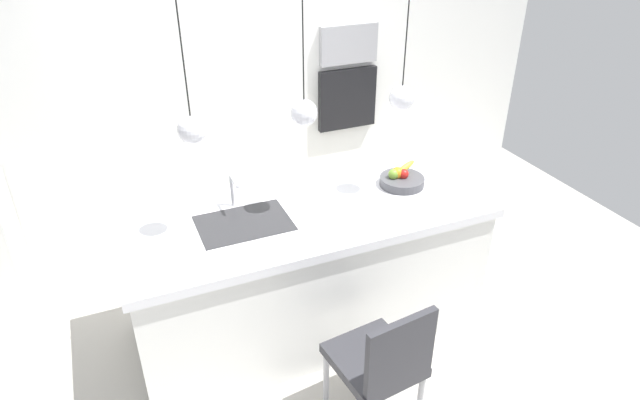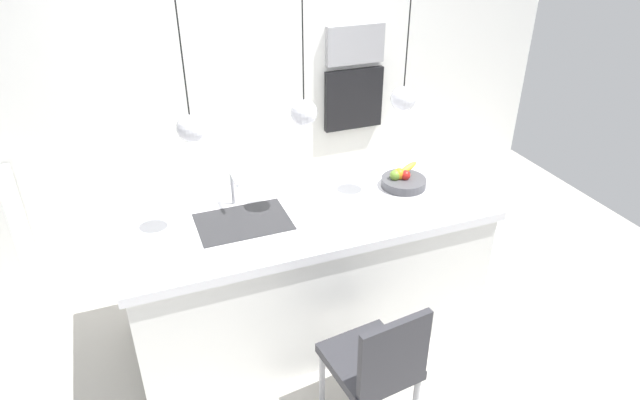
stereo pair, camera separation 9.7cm
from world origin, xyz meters
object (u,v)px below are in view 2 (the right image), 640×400
at_px(fruit_bowl, 403,180).
at_px(microwave, 355,44).
at_px(oven, 353,99).
at_px(chair_near, 377,362).

height_order(fruit_bowl, microwave, microwave).
height_order(oven, chair_near, oven).
relative_size(microwave, chair_near, 0.60).
bearing_deg(oven, fruit_bowl, -101.63).
relative_size(fruit_bowl, chair_near, 0.34).
distance_m(fruit_bowl, chair_near, 1.31).
bearing_deg(microwave, chair_near, -111.27).
bearing_deg(fruit_bowl, microwave, 78.37).
bearing_deg(microwave, oven, 0.00).
xyz_separation_m(fruit_bowl, chair_near, (-0.67, -1.01, -0.49)).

